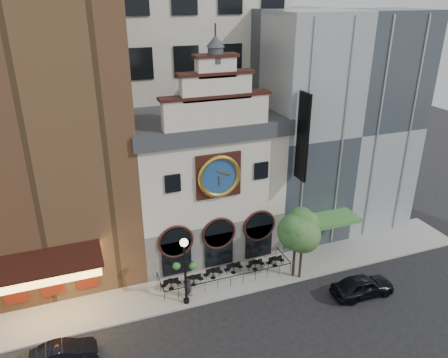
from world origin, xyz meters
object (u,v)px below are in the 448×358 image
object	(u,v)px
bistro_1	(193,280)
tree_left	(303,232)
bistro_2	(213,273)
car_right	(362,286)
bistro_3	(233,268)
bistro_5	(275,261)
lamppost	(185,264)
pedestrian	(189,288)
bistro_0	(171,284)
bistro_4	(255,265)
tree_right	(297,229)
car_left	(64,353)

from	to	relation	value
bistro_1	tree_left	size ratio (longest dim) A/B	0.28
bistro_2	car_right	xyz separation A→B (m)	(10.09, -5.80, 0.22)
bistro_1	car_right	bearing A→B (deg)	-24.84
bistro_3	bistro_5	distance (m)	3.67
bistro_2	lamppost	distance (m)	4.62
pedestrian	bistro_0	bearing A→B (deg)	78.65
bistro_0	tree_left	world-z (taller)	tree_left
bistro_3	tree_left	bearing A→B (deg)	-25.71
bistro_5	tree_left	size ratio (longest dim) A/B	0.28
bistro_3	bistro_4	distance (m)	1.87
bistro_1	bistro_5	distance (m)	7.20
bistro_2	bistro_4	bearing A→B (deg)	-1.61
bistro_0	tree_left	size ratio (longest dim) A/B	0.28
tree_left	tree_right	distance (m)	0.58
bistro_5	car_right	distance (m)	7.24
car_left	lamppost	size ratio (longest dim) A/B	0.74
pedestrian	lamppost	world-z (taller)	lamppost
pedestrian	bistro_2	bearing A→B (deg)	-14.53
lamppost	tree_left	distance (m)	9.57
car_right	bistro_3	bearing A→B (deg)	56.56
tree_right	car_left	bearing A→B (deg)	-170.82
bistro_3	pedestrian	size ratio (longest dim) A/B	0.96
bistro_3	lamppost	world-z (taller)	lamppost
bistro_3	pedestrian	world-z (taller)	pedestrian
car_left	lamppost	xyz separation A→B (m)	(8.71, 2.59, 2.88)
bistro_0	bistro_5	distance (m)	8.98
bistro_5	tree_right	xyz separation A→B (m)	(0.85, -1.61, 3.87)
bistro_3	car_left	size ratio (longest dim) A/B	0.39
car_left	pedestrian	xyz separation A→B (m)	(9.07, 3.13, 0.30)
car_right	tree_right	size ratio (longest dim) A/B	0.83
bistro_0	bistro_1	world-z (taller)	same
bistro_4	car_left	size ratio (longest dim) A/B	0.39
pedestrian	lamppost	bearing A→B (deg)	-171.31
bistro_3	tree_right	world-z (taller)	tree_right
bistro_5	car_right	size ratio (longest dim) A/B	0.32
tree_left	tree_right	bearing A→B (deg)	132.53
bistro_0	tree_left	bearing A→B (deg)	-11.49
bistro_2	bistro_5	xyz separation A→B (m)	(5.46, -0.23, 0.00)
bistro_1	pedestrian	world-z (taller)	pedestrian
tree_right	bistro_2	bearing A→B (deg)	163.69
bistro_2	bistro_5	world-z (taller)	same
bistro_0	car_right	distance (m)	14.72
bistro_0	car_left	xyz separation A→B (m)	(-8.04, -4.55, 0.06)
bistro_2	car_left	world-z (taller)	car_left
bistro_0	lamppost	distance (m)	3.59
bistro_0	bistro_4	size ratio (longest dim) A/B	1.00
bistro_4	lamppost	bearing A→B (deg)	-162.67
bistro_4	bistro_5	xyz separation A→B (m)	(1.79, -0.13, 0.00)
bistro_4	pedestrian	bearing A→B (deg)	-166.32
bistro_0	tree_left	distance (m)	11.05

